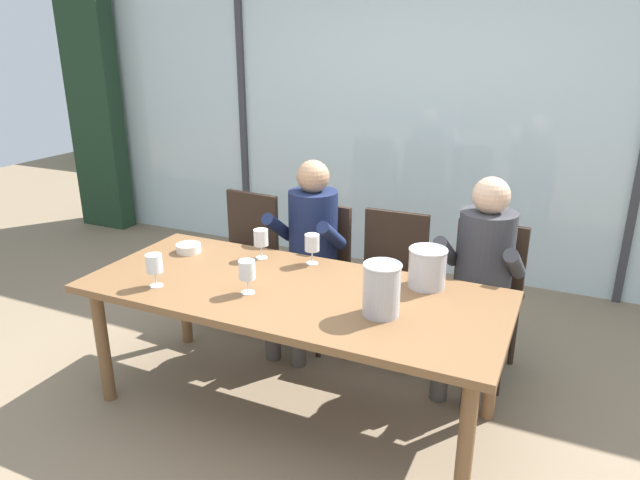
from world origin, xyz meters
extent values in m
plane|color=#847056|center=(0.00, 1.00, 0.00)|extent=(14.00, 14.00, 0.00)
cube|color=silver|center=(0.00, 2.27, 1.30)|extent=(7.38, 0.03, 2.60)
cube|color=#38383D|center=(-1.66, 2.25, 1.30)|extent=(0.06, 0.06, 2.60)
cube|color=#386633|center=(0.00, 6.07, 0.71)|extent=(13.38, 2.40, 1.42)
cube|color=#1E3823|center=(-3.34, 2.09, 1.30)|extent=(0.56, 0.20, 2.60)
cube|color=brown|center=(0.00, 0.00, 0.70)|extent=(2.18, 0.92, 0.04)
cylinder|color=brown|center=(-0.99, -0.36, 0.34)|extent=(0.07, 0.07, 0.68)
cylinder|color=brown|center=(0.99, -0.36, 0.34)|extent=(0.07, 0.07, 0.68)
cylinder|color=brown|center=(-0.99, 0.36, 0.34)|extent=(0.07, 0.07, 0.68)
cylinder|color=brown|center=(0.99, 0.36, 0.34)|extent=(0.07, 0.07, 0.68)
cube|color=#332319|center=(-0.85, 0.79, 0.46)|extent=(0.47, 0.47, 0.03)
cube|color=#332319|center=(-0.83, 0.99, 0.68)|extent=(0.42, 0.07, 0.42)
cylinder|color=#332319|center=(-1.05, 0.62, 0.22)|extent=(0.04, 0.04, 0.45)
cylinder|color=#332319|center=(-0.67, 0.59, 0.22)|extent=(0.04, 0.04, 0.45)
cylinder|color=#332319|center=(-1.02, 1.00, 0.22)|extent=(0.04, 0.04, 0.45)
cylinder|color=#332319|center=(-0.64, 0.97, 0.22)|extent=(0.04, 0.04, 0.45)
cube|color=#332319|center=(-0.27, 0.75, 0.46)|extent=(0.48, 0.48, 0.03)
cube|color=#332319|center=(-0.26, 0.95, 0.68)|extent=(0.42, 0.07, 0.42)
cylinder|color=#332319|center=(-0.48, 0.58, 0.22)|extent=(0.04, 0.04, 0.45)
cylinder|color=#332319|center=(-0.10, 0.54, 0.22)|extent=(0.04, 0.04, 0.45)
cylinder|color=#332319|center=(-0.45, 0.96, 0.22)|extent=(0.04, 0.04, 0.45)
cylinder|color=#332319|center=(-0.07, 0.92, 0.22)|extent=(0.04, 0.04, 0.45)
cube|color=#332319|center=(0.25, 0.78, 0.46)|extent=(0.45, 0.45, 0.03)
cube|color=#332319|center=(0.25, 0.98, 0.68)|extent=(0.42, 0.04, 0.42)
cylinder|color=#332319|center=(0.07, 0.59, 0.22)|extent=(0.04, 0.04, 0.45)
cylinder|color=#332319|center=(0.45, 0.60, 0.22)|extent=(0.04, 0.04, 0.45)
cylinder|color=#332319|center=(0.06, 0.97, 0.22)|extent=(0.04, 0.04, 0.45)
cylinder|color=#332319|center=(0.44, 0.98, 0.22)|extent=(0.04, 0.04, 0.45)
cube|color=#332319|center=(0.83, 0.80, 0.46)|extent=(0.47, 0.47, 0.03)
cube|color=#332319|center=(0.84, 1.00, 0.68)|extent=(0.42, 0.07, 0.42)
cylinder|color=#332319|center=(0.62, 0.62, 0.22)|extent=(0.04, 0.04, 0.45)
cylinder|color=#332319|center=(1.00, 0.59, 0.22)|extent=(0.04, 0.04, 0.45)
cylinder|color=#332319|center=(0.65, 1.00, 0.22)|extent=(0.04, 0.04, 0.45)
cylinder|color=#332319|center=(1.03, 0.97, 0.22)|extent=(0.04, 0.04, 0.45)
cylinder|color=#192347|center=(-0.26, 0.81, 0.75)|extent=(0.33, 0.33, 0.52)
sphere|color=tan|center=(-0.26, 0.81, 1.11)|extent=(0.21, 0.21, 0.21)
cube|color=#47423D|center=(-0.35, 0.61, 0.49)|extent=(0.14, 0.40, 0.13)
cube|color=#47423D|center=(-0.17, 0.61, 0.49)|extent=(0.14, 0.40, 0.13)
cylinder|color=#47423D|center=(-0.36, 0.41, 0.24)|extent=(0.10, 0.10, 0.47)
cylinder|color=#47423D|center=(-0.18, 0.41, 0.24)|extent=(0.10, 0.10, 0.47)
cylinder|color=#192347|center=(-0.45, 0.69, 0.78)|extent=(0.09, 0.33, 0.26)
cylinder|color=#192347|center=(-0.07, 0.69, 0.78)|extent=(0.09, 0.33, 0.26)
cylinder|color=#38383D|center=(0.83, 0.81, 0.75)|extent=(0.35, 0.35, 0.52)
sphere|color=#DBAD89|center=(0.83, 0.81, 1.11)|extent=(0.21, 0.21, 0.21)
cube|color=#47423D|center=(0.72, 0.62, 0.49)|extent=(0.17, 0.41, 0.13)
cube|color=#47423D|center=(0.90, 0.60, 0.49)|extent=(0.17, 0.41, 0.13)
cylinder|color=#47423D|center=(0.71, 0.42, 0.24)|extent=(0.10, 0.10, 0.47)
cylinder|color=#47423D|center=(0.88, 0.40, 0.24)|extent=(0.10, 0.10, 0.47)
cylinder|color=#38383D|center=(0.63, 0.71, 0.78)|extent=(0.11, 0.33, 0.26)
cylinder|color=#38383D|center=(1.01, 0.67, 0.78)|extent=(0.11, 0.33, 0.26)
cylinder|color=#B7B7BC|center=(0.51, -0.08, 0.84)|extent=(0.17, 0.17, 0.25)
torus|color=silver|center=(0.51, -0.08, 0.97)|extent=(0.18, 0.18, 0.01)
cylinder|color=#B7B7BC|center=(0.62, 0.32, 0.82)|extent=(0.19, 0.19, 0.20)
torus|color=silver|center=(0.62, 0.32, 0.92)|extent=(0.20, 0.20, 0.01)
cylinder|color=silver|center=(-0.80, 0.21, 0.75)|extent=(0.15, 0.15, 0.05)
cylinder|color=silver|center=(-0.35, 0.31, 0.72)|extent=(0.07, 0.07, 0.00)
cylinder|color=silver|center=(-0.35, 0.31, 0.76)|extent=(0.01, 0.01, 0.07)
cylinder|color=silver|center=(-0.35, 0.31, 0.85)|extent=(0.08, 0.08, 0.09)
cylinder|color=#560C1E|center=(-0.35, 0.31, 0.82)|extent=(0.07, 0.07, 0.04)
cylinder|color=silver|center=(-0.05, 0.35, 0.72)|extent=(0.07, 0.07, 0.00)
cylinder|color=silver|center=(-0.05, 0.35, 0.76)|extent=(0.01, 0.01, 0.07)
cylinder|color=silver|center=(-0.05, 0.35, 0.85)|extent=(0.08, 0.08, 0.09)
cylinder|color=#E0D184|center=(-0.05, 0.35, 0.82)|extent=(0.07, 0.07, 0.04)
cylinder|color=silver|center=(-0.65, -0.27, 0.72)|extent=(0.07, 0.07, 0.00)
cylinder|color=silver|center=(-0.65, -0.27, 0.76)|extent=(0.01, 0.01, 0.07)
cylinder|color=silver|center=(-0.65, -0.27, 0.85)|extent=(0.08, 0.08, 0.09)
cylinder|color=#E0D184|center=(-0.65, -0.27, 0.82)|extent=(0.07, 0.07, 0.04)
cylinder|color=silver|center=(-0.17, -0.14, 0.72)|extent=(0.07, 0.07, 0.00)
cylinder|color=silver|center=(-0.17, -0.14, 0.76)|extent=(0.01, 0.01, 0.07)
cylinder|color=silver|center=(-0.17, -0.14, 0.85)|extent=(0.08, 0.08, 0.09)
cylinder|color=#E0D184|center=(-0.17, -0.14, 0.82)|extent=(0.07, 0.07, 0.04)
camera|label=1|loc=(1.25, -2.38, 1.94)|focal=32.16mm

